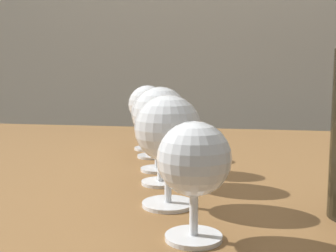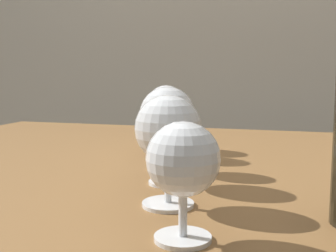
% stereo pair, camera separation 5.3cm
% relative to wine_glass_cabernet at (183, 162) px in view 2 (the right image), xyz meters
% --- Properties ---
extents(dining_table, '(1.44, 0.99, 0.75)m').
position_rel_wine_glass_cabernet_xyz_m(dining_table, '(-0.08, 0.38, -0.16)').
color(dining_table, brown).
rests_on(dining_table, ground_plane).
extents(wine_glass_cabernet, '(0.08, 0.08, 0.12)m').
position_rel_wine_glass_cabernet_xyz_m(wine_glass_cabernet, '(0.00, 0.00, 0.00)').
color(wine_glass_cabernet, white).
rests_on(wine_glass_cabernet, dining_table).
extents(wine_glass_pinot, '(0.08, 0.08, 0.14)m').
position_rel_wine_glass_cabernet_xyz_m(wine_glass_pinot, '(-0.05, 0.10, 0.01)').
color(wine_glass_pinot, white).
rests_on(wine_glass_pinot, dining_table).
extents(wine_glass_empty, '(0.08, 0.08, 0.15)m').
position_rel_wine_glass_cabernet_xyz_m(wine_glass_empty, '(-0.08, 0.21, 0.02)').
color(wine_glass_empty, white).
rests_on(wine_glass_empty, dining_table).
extents(wine_glass_port, '(0.07, 0.07, 0.15)m').
position_rel_wine_glass_cabernet_xyz_m(wine_glass_port, '(-0.10, 0.30, 0.02)').
color(wine_glass_port, white).
rests_on(wine_glass_port, dining_table).
extents(wine_glass_chardonnay, '(0.08, 0.08, 0.13)m').
position_rel_wine_glass_cabernet_xyz_m(wine_glass_chardonnay, '(-0.13, 0.41, 0.01)').
color(wine_glass_chardonnay, white).
rests_on(wine_glass_chardonnay, dining_table).
extents(wine_glass_white, '(0.09, 0.09, 0.14)m').
position_rel_wine_glass_cabernet_xyz_m(wine_glass_white, '(-0.16, 0.49, 0.02)').
color(wine_glass_white, white).
rests_on(wine_glass_white, dining_table).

